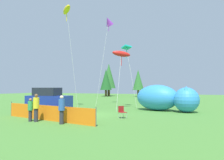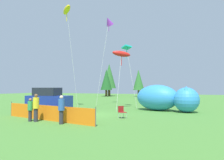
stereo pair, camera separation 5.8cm
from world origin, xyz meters
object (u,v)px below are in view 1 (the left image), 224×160
(kite_teal_diamond, at_px, (127,48))
(spectator_in_green_shirt, at_px, (62,108))
(folding_chair, at_px, (122,111))
(inflatable_cat, at_px, (164,99))
(kite_purple_delta, at_px, (108,22))
(parked_car, at_px, (49,100))
(kite_red_lizard, at_px, (121,54))
(spectator_in_white_shirt, at_px, (30,109))
(kite_yellow_hero, at_px, (67,10))
(spectator_in_red_shirt, at_px, (36,107))

(kite_teal_diamond, bearing_deg, spectator_in_green_shirt, -90.62)
(folding_chair, distance_m, inflatable_cat, 6.72)
(folding_chair, height_order, kite_purple_delta, kite_purple_delta)
(parked_car, height_order, inflatable_cat, inflatable_cat)
(kite_red_lizard, bearing_deg, spectator_in_green_shirt, -90.79)
(folding_chair, relative_size, spectator_in_green_shirt, 0.50)
(spectator_in_white_shirt, relative_size, kite_purple_delta, 0.13)
(kite_yellow_hero, bearing_deg, folding_chair, -31.24)
(parked_car, bearing_deg, kite_red_lizard, 39.48)
(spectator_in_green_shirt, relative_size, kite_teal_diamond, 0.25)
(parked_car, relative_size, kite_red_lizard, 0.66)
(inflatable_cat, xyz_separation_m, kite_purple_delta, (-7.95, 4.61, 9.90))
(kite_red_lizard, bearing_deg, inflatable_cat, -5.56)
(parked_car, relative_size, kite_teal_diamond, 0.59)
(inflatable_cat, relative_size, kite_purple_delta, 0.54)
(spectator_in_white_shirt, bearing_deg, inflatable_cat, 53.85)
(folding_chair, xyz_separation_m, spectator_in_green_shirt, (-2.61, -3.97, 0.45))
(inflatable_cat, relative_size, kite_yellow_hero, 0.56)
(spectator_in_white_shirt, xyz_separation_m, kite_teal_diamond, (2.75, 12.50, 6.03))
(kite_red_lizard, distance_m, kite_yellow_hero, 7.98)
(folding_chair, xyz_separation_m, spectator_in_white_shirt, (-5.23, -3.84, 0.33))
(kite_teal_diamond, bearing_deg, inflatable_cat, -26.63)
(folding_chair, bearing_deg, spectator_in_green_shirt, -83.96)
(kite_purple_delta, xyz_separation_m, kite_yellow_hero, (-2.64, -5.84, -0.07))
(inflatable_cat, distance_m, spectator_in_green_shirt, 11.36)
(parked_car, xyz_separation_m, kite_purple_delta, (2.11, 9.51, 9.98))
(spectator_in_green_shirt, distance_m, kite_yellow_hero, 14.71)
(spectator_in_green_shirt, relative_size, spectator_in_red_shirt, 0.96)
(inflatable_cat, height_order, spectator_in_green_shirt, inflatable_cat)
(spectator_in_red_shirt, xyz_separation_m, spectator_in_white_shirt, (-0.44, -0.05, -0.16))
(folding_chair, distance_m, kite_teal_diamond, 11.03)
(parked_car, bearing_deg, spectator_in_green_shirt, -51.00)
(kite_red_lizard, bearing_deg, folding_chair, -70.03)
(spectator_in_green_shirt, relative_size, kite_yellow_hero, 0.16)
(inflatable_cat, relative_size, kite_teal_diamond, 0.89)
(folding_chair, height_order, kite_red_lizard, kite_red_lizard)
(parked_car, relative_size, spectator_in_white_shirt, 2.71)
(parked_car, bearing_deg, spectator_in_red_shirt, -64.64)
(spectator_in_red_shirt, distance_m, kite_teal_diamond, 13.96)
(kite_yellow_hero, bearing_deg, kite_red_lizard, 15.83)
(parked_car, relative_size, spectator_in_green_shirt, 2.37)
(inflatable_cat, xyz_separation_m, spectator_in_red_shirt, (-6.98, -10.11, -0.17))
(kite_purple_delta, distance_m, kite_red_lizard, 7.38)
(spectator_in_red_shirt, relative_size, kite_yellow_hero, 0.16)
(inflatable_cat, relative_size, spectator_in_red_shirt, 3.46)
(inflatable_cat, bearing_deg, folding_chair, -93.50)
(folding_chair, bearing_deg, kite_red_lizard, 149.35)
(parked_car, height_order, kite_purple_delta, kite_purple_delta)
(spectator_in_green_shirt, bearing_deg, spectator_in_white_shirt, 177.08)
(parked_car, xyz_separation_m, kite_teal_diamond, (5.39, 7.23, 5.78))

